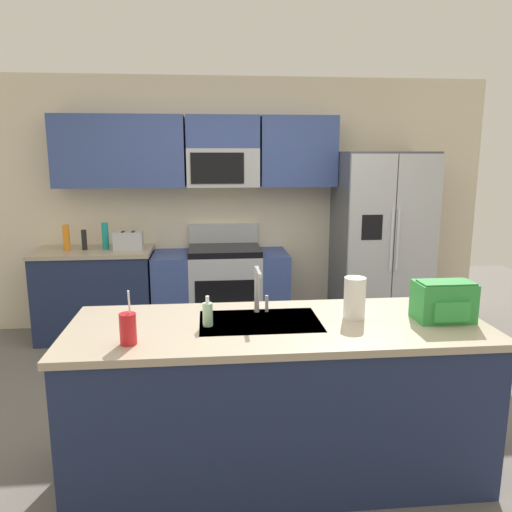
% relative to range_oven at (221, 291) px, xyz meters
% --- Properties ---
extents(ground_plane, '(9.00, 9.00, 0.00)m').
position_rel_range_oven_xyz_m(ground_plane, '(0.24, -1.80, -0.44)').
color(ground_plane, '#66605B').
rests_on(ground_plane, ground).
extents(kitchen_wall_unit, '(5.20, 0.43, 2.60)m').
position_rel_range_oven_xyz_m(kitchen_wall_unit, '(0.09, 0.28, 1.03)').
color(kitchen_wall_unit, beige).
rests_on(kitchen_wall_unit, ground).
extents(back_counter, '(1.14, 0.63, 0.90)m').
position_rel_range_oven_xyz_m(back_counter, '(-1.26, -0.00, 0.01)').
color(back_counter, '#1E2A4D').
rests_on(back_counter, ground).
extents(range_oven, '(1.36, 0.61, 1.10)m').
position_rel_range_oven_xyz_m(range_oven, '(0.00, 0.00, 0.00)').
color(range_oven, '#B7BABF').
rests_on(range_oven, ground).
extents(refrigerator, '(0.90, 0.76, 1.85)m').
position_rel_range_oven_xyz_m(refrigerator, '(1.64, -0.07, 0.48)').
color(refrigerator, '#4C4F54').
rests_on(refrigerator, ground).
extents(island_counter, '(2.33, 0.86, 0.90)m').
position_rel_range_oven_xyz_m(island_counter, '(0.26, -2.35, 0.01)').
color(island_counter, '#1E2A4D').
rests_on(island_counter, ground).
extents(toaster, '(0.28, 0.16, 0.18)m').
position_rel_range_oven_xyz_m(toaster, '(-0.91, -0.05, 0.55)').
color(toaster, '#B7BABF').
rests_on(toaster, back_counter).
extents(pepper_mill, '(0.05, 0.05, 0.20)m').
position_rel_range_oven_xyz_m(pepper_mill, '(-1.34, -0.00, 0.56)').
color(pepper_mill, black).
rests_on(pepper_mill, back_counter).
extents(bottle_orange, '(0.07, 0.07, 0.25)m').
position_rel_range_oven_xyz_m(bottle_orange, '(-1.50, -0.02, 0.58)').
color(bottle_orange, orange).
rests_on(bottle_orange, back_counter).
extents(bottle_teal, '(0.06, 0.06, 0.26)m').
position_rel_range_oven_xyz_m(bottle_teal, '(-1.14, 0.01, 0.59)').
color(bottle_teal, teal).
rests_on(bottle_teal, back_counter).
extents(sink_faucet, '(0.08, 0.21, 0.28)m').
position_rel_range_oven_xyz_m(sink_faucet, '(0.16, -2.16, 0.62)').
color(sink_faucet, '#B7BABF').
rests_on(sink_faucet, island_counter).
extents(drink_cup_red, '(0.08, 0.08, 0.28)m').
position_rel_range_oven_xyz_m(drink_cup_red, '(-0.53, -2.59, 0.54)').
color(drink_cup_red, red).
rests_on(drink_cup_red, island_counter).
extents(soap_dispenser, '(0.06, 0.06, 0.17)m').
position_rel_range_oven_xyz_m(soap_dispenser, '(-0.14, -2.35, 0.53)').
color(soap_dispenser, '#A5D8B2').
rests_on(soap_dispenser, island_counter).
extents(paper_towel_roll, '(0.12, 0.12, 0.24)m').
position_rel_range_oven_xyz_m(paper_towel_roll, '(0.70, -2.30, 0.58)').
color(paper_towel_roll, white).
rests_on(paper_towel_roll, island_counter).
extents(backpack, '(0.32, 0.22, 0.23)m').
position_rel_range_oven_xyz_m(backpack, '(1.20, -2.39, 0.57)').
color(backpack, green).
rests_on(backpack, island_counter).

